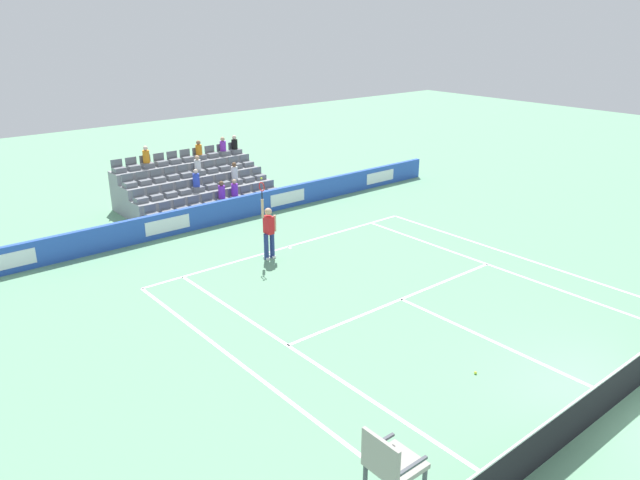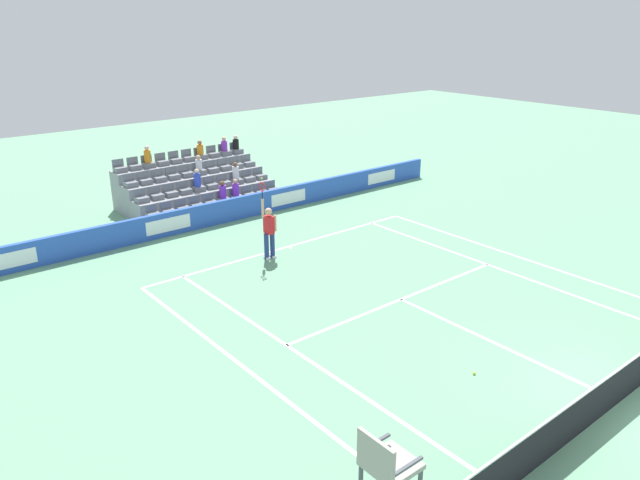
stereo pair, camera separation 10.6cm
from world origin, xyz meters
The scene contains 15 objects.
ground_plane centered at (0.00, 0.00, 0.00)m, with size 80.00×80.00×0.00m, color #669E77.
line_baseline centered at (0.00, -11.89, 0.00)m, with size 10.97×0.10×0.01m, color white.
line_service centered at (0.00, -6.40, 0.00)m, with size 8.23×0.10×0.01m, color white.
line_centre_service centered at (0.00, -3.20, 0.00)m, with size 0.10×6.40×0.01m, color white.
line_singles_sideline_left centered at (4.12, -5.95, 0.00)m, with size 0.10×11.89×0.01m, color white.
line_singles_sideline_right centered at (-4.12, -5.95, 0.00)m, with size 0.10×11.89×0.01m, color white.
line_doubles_sideline_left centered at (5.49, -5.95, 0.00)m, with size 0.10×11.89×0.01m, color white.
line_doubles_sideline_right centered at (-5.49, -5.95, 0.00)m, with size 0.10×11.89×0.01m, color white.
line_centre_mark centered at (0.00, -11.79, 0.00)m, with size 0.10×0.20×0.01m, color white.
sponsor_barrier centered at (0.00, -15.66, 0.46)m, with size 22.08×0.22×0.92m.
tennis_net centered at (0.00, 0.00, 0.49)m, with size 11.97×0.10×1.07m.
tennis_player centered at (1.12, -11.42, 0.99)m, with size 0.53×0.36×2.85m.
umpire_chair centered at (6.76, -0.35, 1.52)m, with size 0.70×0.70×2.34m.
stadium_stand centered at (-0.01, -18.60, 0.68)m, with size 6.20×3.80×2.60m.
loose_tennis_ball centered at (1.56, -2.62, 0.03)m, with size 0.07×0.07×0.07m, color #D1E533.
Camera 1 is at (12.00, 4.36, 7.77)m, focal length 34.22 mm.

